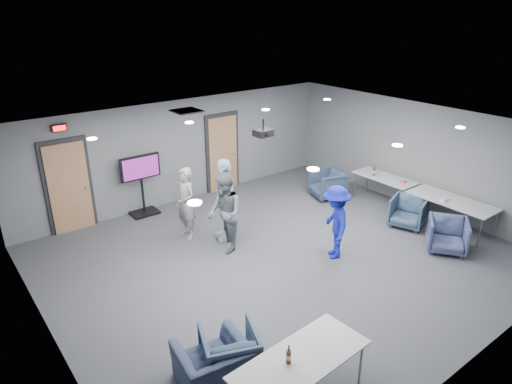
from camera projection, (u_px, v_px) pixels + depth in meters
floor at (281, 257)px, 9.57m from camera, size 9.00×9.00×0.00m
ceiling at (284, 132)px, 8.54m from camera, size 9.00×9.00×0.00m
wall_back at (183, 151)px, 11.98m from camera, size 9.00×0.02×2.70m
wall_front at (477, 291)px, 6.12m from camera, size 9.00×0.02×2.70m
wall_left at (44, 274)px, 6.51m from camera, size 0.02×8.00×2.70m
wall_right at (417, 156)px, 11.59m from camera, size 0.02×8.00×2.70m
door_left at (69, 187)px, 10.36m from camera, size 1.06×0.17×2.24m
door_right at (223, 153)px, 12.73m from camera, size 1.06×0.17×2.24m
exit_sign at (59, 128)px, 9.82m from camera, size 0.32×0.08×0.16m
hvac_diffuser at (186, 111)px, 10.31m from camera, size 0.60×0.60×0.03m
downlights at (284, 133)px, 8.54m from camera, size 6.18×3.78×0.02m
person_a at (186, 203)px, 10.12m from camera, size 0.43×0.62×1.65m
person_b at (225, 213)px, 9.56m from camera, size 0.86×0.99×1.73m
person_c at (225, 200)px, 9.99m from camera, size 0.78×1.20×1.90m
person_d at (335, 222)px, 9.33m from camera, size 1.05×1.17×1.57m
chair_right_a at (327, 184)px, 12.43m from camera, size 1.03×1.02×0.76m
chair_right_b at (408, 212)px, 10.81m from camera, size 1.00×0.99×0.72m
chair_right_c at (447, 235)px, 9.71m from camera, size 1.10×1.09×0.73m
chair_front_a at (230, 352)px, 6.45m from camera, size 1.01×1.02×0.72m
chair_front_b at (213, 364)px, 6.30m from camera, size 1.07×0.96×0.62m
table_right_a at (385, 179)px, 11.95m from camera, size 0.70×1.67×0.73m
table_right_b at (452, 201)px, 10.55m from camera, size 0.82×1.98×0.73m
table_front_left at (301, 361)px, 5.83m from camera, size 1.95×0.90×0.73m
bottle_front at (289, 356)px, 5.71m from camera, size 0.07×0.07×0.27m
bottle_right at (374, 172)px, 12.00m from camera, size 0.08×0.08×0.29m
snack_box at (403, 182)px, 11.58m from camera, size 0.20×0.16×0.04m
wrapper at (444, 200)px, 10.50m from camera, size 0.22×0.16×0.05m
tv_stand at (142, 182)px, 11.22m from camera, size 1.01×0.48×1.55m
projector at (263, 133)px, 9.64m from camera, size 0.37×0.35×0.36m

